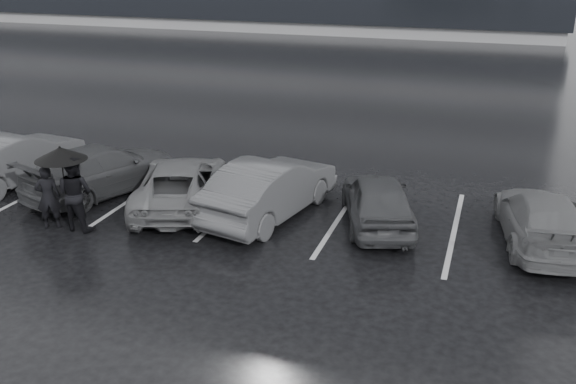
% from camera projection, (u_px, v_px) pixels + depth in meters
% --- Properties ---
extents(ground, '(160.00, 160.00, 0.00)m').
position_uv_depth(ground, '(286.00, 256.00, 14.05)').
color(ground, black).
rests_on(ground, ground).
extents(car_main, '(2.60, 4.01, 1.27)m').
position_uv_depth(car_main, '(378.00, 199.00, 15.44)').
color(car_main, black).
rests_on(car_main, ground).
extents(car_west_a, '(2.44, 4.67, 1.47)m').
position_uv_depth(car_west_a, '(270.00, 188.00, 15.92)').
color(car_west_a, '#2C2C2F').
rests_on(car_west_a, ground).
extents(car_west_b, '(3.40, 4.91, 1.25)m').
position_uv_depth(car_west_b, '(181.00, 183.00, 16.53)').
color(car_west_b, '#444446').
rests_on(car_west_b, ground).
extents(car_west_c, '(3.23, 4.89, 1.32)m').
position_uv_depth(car_west_c, '(102.00, 169.00, 17.45)').
color(car_west_c, black).
rests_on(car_west_c, ground).
extents(car_west_d, '(2.03, 4.54, 1.45)m').
position_uv_depth(car_west_d, '(13.00, 158.00, 18.14)').
color(car_west_d, '#2C2C2F').
rests_on(car_west_d, ground).
extents(car_east, '(2.27, 4.35, 1.20)m').
position_uv_depth(car_east, '(542.00, 218.00, 14.45)').
color(car_east, '#444446').
rests_on(car_east, ground).
extents(pedestrian_left, '(0.68, 0.61, 1.57)m').
position_uv_depth(pedestrian_left, '(48.00, 197.00, 15.18)').
color(pedestrian_left, black).
rests_on(pedestrian_left, ground).
extents(pedestrian_right, '(0.91, 0.72, 1.82)m').
position_uv_depth(pedestrian_right, '(75.00, 193.00, 15.07)').
color(pedestrian_right, black).
rests_on(pedestrian_right, ground).
extents(umbrella, '(1.20, 1.20, 2.03)m').
position_uv_depth(umbrella, '(60.00, 154.00, 14.84)').
color(umbrella, black).
rests_on(umbrella, ground).
extents(stall_stripes, '(19.72, 5.00, 0.00)m').
position_uv_depth(stall_stripes, '(287.00, 210.00, 16.49)').
color(stall_stripes, '#AEAFB1').
rests_on(stall_stripes, ground).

